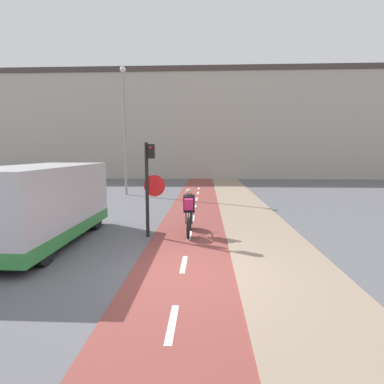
% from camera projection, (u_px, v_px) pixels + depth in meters
% --- Properties ---
extents(ground_plane, '(120.00, 120.00, 0.00)m').
position_uv_depth(ground_plane, '(182.00, 273.00, 6.67)').
color(ground_plane, '#5B5B60').
extents(bike_lane, '(2.34, 60.00, 0.02)m').
position_uv_depth(bike_lane, '(182.00, 273.00, 6.68)').
color(bike_lane, brown).
rests_on(bike_lane, ground_plane).
extents(sidewalk_strip, '(2.40, 60.00, 0.05)m').
position_uv_depth(sidewalk_strip, '(290.00, 274.00, 6.56)').
color(sidewalk_strip, gray).
rests_on(sidewalk_strip, ground_plane).
extents(building_row_background, '(60.00, 5.20, 10.88)m').
position_uv_depth(building_row_background, '(201.00, 126.00, 31.64)').
color(building_row_background, '#B2A899').
rests_on(building_row_background, ground_plane).
extents(traffic_light_pole, '(0.67, 0.25, 2.98)m').
position_uv_depth(traffic_light_pole, '(150.00, 179.00, 9.34)').
color(traffic_light_pole, black).
rests_on(traffic_light_pole, ground_plane).
extents(street_lamp_far, '(0.36, 0.36, 7.78)m').
position_uv_depth(street_lamp_far, '(124.00, 119.00, 18.35)').
color(street_lamp_far, gray).
rests_on(street_lamp_far, ground_plane).
extents(cyclist_near, '(0.46, 1.79, 1.52)m').
position_uv_depth(cyclist_near, '(189.00, 213.00, 9.72)').
color(cyclist_near, black).
rests_on(cyclist_near, ground_plane).
extents(van, '(2.12, 5.22, 2.30)m').
position_uv_depth(van, '(42.00, 206.00, 8.72)').
color(van, '#B7B7BC').
rests_on(van, ground_plane).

